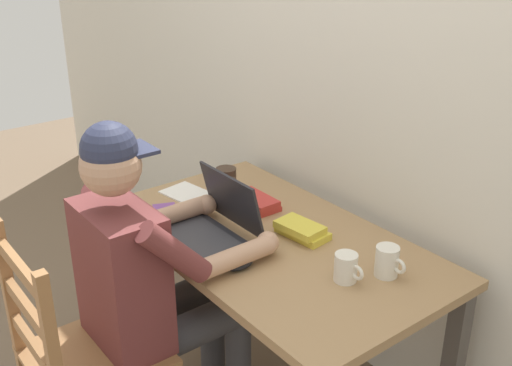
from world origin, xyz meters
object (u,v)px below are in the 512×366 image
desk (271,259)px  book_stack_side (256,202)px  book_stack_main (301,230)px  coffee_mug_white (387,262)px  coffee_mug_spare (346,268)px  coffee_mug_dark (226,180)px  seated_person (151,273)px  computer_mouse (240,264)px  wooden_chair (80,359)px  landscape_photo_print (165,210)px  laptop (213,223)px

desk → book_stack_side: size_ratio=6.74×
book_stack_main → book_stack_side: book_stack_main is taller
coffee_mug_white → book_stack_side: 0.66m
book_stack_side → book_stack_main: bearing=-3.6°
coffee_mug_spare → book_stack_main: 0.32m
coffee_mug_white → coffee_mug_dark: 0.87m
seated_person → book_stack_side: bearing=103.7°
computer_mouse → desk: bearing=115.3°
seated_person → coffee_mug_spare: seated_person is taller
wooden_chair → book_stack_main: (0.16, 0.82, 0.28)m
desk → book_stack_main: size_ratio=6.45×
book_stack_main → book_stack_side: size_ratio=1.05×
wooden_chair → landscape_photo_print: (-0.33, 0.53, 0.25)m
coffee_mug_spare → landscape_photo_print: 0.83m
book_stack_side → coffee_mug_white: bearing=2.2°
book_stack_main → desk: bearing=-125.3°
computer_mouse → book_stack_side: book_stack_side is taller
laptop → coffee_mug_white: (0.57, 0.30, -0.00)m
wooden_chair → landscape_photo_print: wooden_chair is taller
laptop → landscape_photo_print: 0.30m
coffee_mug_spare → book_stack_main: bearing=165.0°
laptop → book_stack_main: laptop is taller
desk → coffee_mug_dark: coffee_mug_dark is taller
coffee_mug_spare → coffee_mug_white: bearing=65.0°
coffee_mug_white → book_stack_side: bearing=-177.8°
book_stack_side → desk: bearing=-25.0°
desk → coffee_mug_dark: bearing=166.5°
desk → coffee_mug_spare: coffee_mug_spare is taller
coffee_mug_dark → book_stack_side: size_ratio=0.64×
coffee_mug_spare → wooden_chair: bearing=-122.5°
seated_person → coffee_mug_spare: (0.47, 0.46, 0.08)m
seated_person → computer_mouse: size_ratio=12.34×
coffee_mug_spare → landscape_photo_print: coffee_mug_spare is taller
seated_person → wooden_chair: size_ratio=1.33×
laptop → wooden_chair: bearing=-85.9°
laptop → landscape_photo_print: bearing=-173.6°
book_stack_side → coffee_mug_spare: bearing=-9.6°
seated_person → book_stack_side: size_ratio=6.32×
seated_person → coffee_mug_dark: size_ratio=9.89×
laptop → landscape_photo_print: laptop is taller
wooden_chair → coffee_mug_dark: 0.95m
laptop → computer_mouse: size_ratio=3.30×
book_stack_main → wooden_chair: bearing=-100.9°
desk → coffee_mug_white: (0.43, 0.13, 0.15)m
coffee_mug_white → landscape_photo_print: bearing=-159.0°
coffee_mug_spare → seated_person: bearing=-135.8°
wooden_chair → coffee_mug_white: size_ratio=8.06×
landscape_photo_print → computer_mouse: bearing=20.2°
computer_mouse → coffee_mug_white: bearing=47.2°
laptop → book_stack_side: (-0.09, 0.27, -0.03)m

